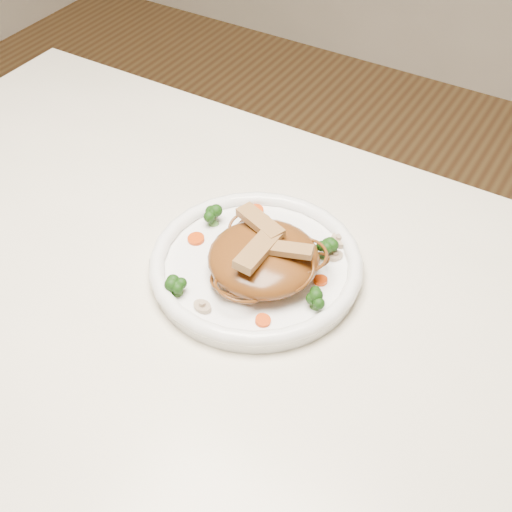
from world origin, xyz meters
The scene contains 19 objects.
table centered at (0.00, 0.00, 0.65)m, with size 1.20×0.80×0.75m.
plate centered at (0.05, 0.08, 0.76)m, with size 0.27×0.27×0.02m, color white.
noodle_mound centered at (0.06, 0.08, 0.79)m, with size 0.14×0.14×0.04m, color #603412.
chicken_a centered at (0.09, 0.08, 0.82)m, with size 0.06×0.02×0.01m, color #9F7B4B.
chicken_b centered at (0.04, 0.10, 0.82)m, with size 0.07×0.02×0.01m, color #9F7B4B.
chicken_c centered at (0.07, 0.06, 0.82)m, with size 0.08×0.02×0.01m, color #9F7B4B.
broccoli_0 centered at (0.12, 0.14, 0.78)m, with size 0.03×0.03×0.03m, color #1A410D, non-canonical shape.
broccoli_1 centered at (-0.04, 0.12, 0.78)m, with size 0.03×0.03×0.03m, color #1A410D, non-canonical shape.
broccoli_2 centered at (-0.01, -0.01, 0.78)m, with size 0.02×0.02×0.03m, color #1A410D, non-canonical shape.
broccoli_3 centered at (0.15, 0.06, 0.78)m, with size 0.03×0.03×0.03m, color #1A410D, non-canonical shape.
carrot_0 centered at (0.12, 0.18, 0.77)m, with size 0.02×0.02×0.01m, color #F04808.
carrot_1 centered at (-0.04, 0.08, 0.77)m, with size 0.02×0.02×0.01m, color #F04808.
carrot_2 centered at (0.13, 0.10, 0.77)m, with size 0.02×0.02×0.01m, color #F04808.
carrot_3 centered at (0.00, 0.17, 0.77)m, with size 0.02×0.02×0.01m, color #F04808.
carrot_4 centered at (0.10, 0.01, 0.77)m, with size 0.02×0.02×0.01m, color #F04808.
mushroom_0 centered at (0.03, -0.01, 0.77)m, with size 0.02×0.02×0.01m, color beige.
mushroom_1 centered at (0.13, 0.15, 0.77)m, with size 0.02×0.02×0.01m, color beige.
mushroom_2 centered at (-0.05, 0.14, 0.77)m, with size 0.02×0.02×0.01m, color beige.
mushroom_3 centered at (0.12, 0.17, 0.77)m, with size 0.03×0.03×0.01m, color beige.
Camera 1 is at (0.37, -0.44, 1.37)m, focal length 48.08 mm.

